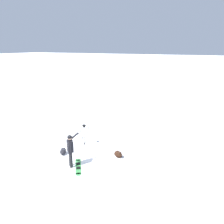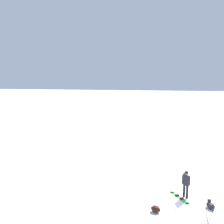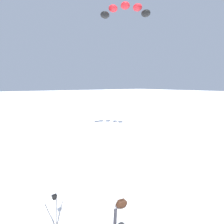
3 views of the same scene
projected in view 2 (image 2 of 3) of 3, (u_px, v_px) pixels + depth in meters
name	position (u px, v px, depth m)	size (l,w,h in m)	color
ground_plane	(185.00, 203.00, 13.52)	(300.00, 300.00, 0.00)	white
snowboarder	(186.00, 181.00, 13.98)	(0.76, 0.47, 1.71)	black
snowboard	(179.00, 197.00, 14.08)	(1.52, 1.18, 0.10)	#3F994C
gear_bag_large	(156.00, 209.00, 12.53)	(0.43, 0.58, 0.34)	black
camera_tripod	(209.00, 207.00, 11.31)	(0.60, 0.55, 1.33)	#262628
gear_bag_small	(210.00, 206.00, 12.87)	(0.66, 0.57, 0.33)	black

